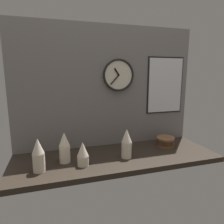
# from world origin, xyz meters

# --- Properties ---
(ground_plane) EXTENTS (1.60, 0.56, 0.04)m
(ground_plane) POSITION_xyz_m (0.00, 0.00, -0.02)
(ground_plane) COLOR black
(wall_tiled_back) EXTENTS (1.60, 0.03, 1.05)m
(wall_tiled_back) POSITION_xyz_m (0.00, 0.27, 0.53)
(wall_tiled_back) COLOR slate
(wall_tiled_back) RESTS_ON ground_plane
(cup_stack_center_left) EXTENTS (0.08, 0.08, 0.17)m
(cup_stack_center_left) POSITION_xyz_m (-0.28, -0.10, 0.09)
(cup_stack_center_left) COLOR beige
(cup_stack_center_left) RESTS_ON ground_plane
(cup_stack_far_left) EXTENTS (0.08, 0.08, 0.23)m
(cup_stack_far_left) POSITION_xyz_m (-0.58, -0.10, 0.11)
(cup_stack_far_left) COLOR beige
(cup_stack_far_left) RESTS_ON ground_plane
(cup_stack_left) EXTENTS (0.08, 0.08, 0.23)m
(cup_stack_left) POSITION_xyz_m (-0.40, -0.01, 0.11)
(cup_stack_left) COLOR beige
(cup_stack_left) RESTS_ON ground_plane
(cup_stack_center_right) EXTENTS (0.08, 0.08, 0.23)m
(cup_stack_center_right) POSITION_xyz_m (0.06, -0.06, 0.11)
(cup_stack_center_right) COLOR beige
(cup_stack_center_right) RESTS_ON ground_plane
(bowl_stack_far_right) EXTENTS (0.16, 0.16, 0.08)m
(bowl_stack_far_right) POSITION_xyz_m (0.49, 0.07, 0.05)
(bowl_stack_far_right) COLOR brown
(bowl_stack_far_right) RESTS_ON ground_plane
(wall_clock) EXTENTS (0.28, 0.03, 0.28)m
(wall_clock) POSITION_xyz_m (0.09, 0.23, 0.63)
(wall_clock) COLOR beige
(menu_board) EXTENTS (0.37, 0.01, 0.52)m
(menu_board) POSITION_xyz_m (0.56, 0.24, 0.53)
(menu_board) COLOR black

